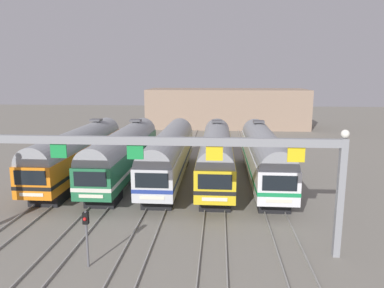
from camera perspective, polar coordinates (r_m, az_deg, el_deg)
name	(u,v)px	position (r m, az deg, el deg)	size (l,w,h in m)	color
ground_plane	(170,181)	(34.14, -3.45, -5.71)	(160.00, 160.00, 0.00)	gray
track_bed	(186,145)	(50.54, -0.88, -0.12)	(18.52, 70.00, 0.15)	gray
commuter_train_orange	(79,151)	(35.62, -17.20, -1.03)	(2.88, 18.06, 5.05)	orange
commuter_train_green	(124,152)	(34.30, -10.57, -1.17)	(2.88, 18.06, 5.05)	#236B42
commuter_train_silver	(170,152)	(33.47, -3.51, -1.30)	(2.88, 18.06, 4.77)	silver
commuter_train_yellow	(216,153)	(33.17, 3.80, -1.42)	(2.88, 18.06, 5.05)	gold
commuter_train_white	(264,154)	(33.41, 11.11, -1.51)	(2.88, 18.06, 5.05)	white
catenary_gantry	(135,159)	(19.94, -8.82, -2.27)	(22.26, 0.44, 6.97)	gray
yard_signal_mast	(86,229)	(19.62, -16.17, -12.56)	(0.28, 0.35, 3.00)	#59595E
maintenance_building	(227,108)	(68.14, 5.43, 5.61)	(28.76, 10.00, 6.98)	gray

